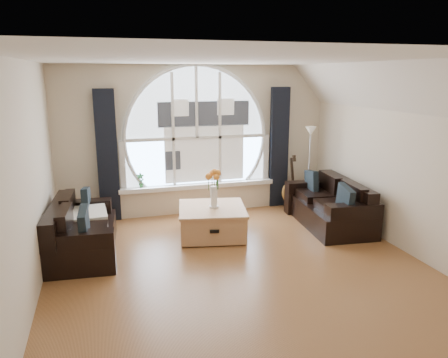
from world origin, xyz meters
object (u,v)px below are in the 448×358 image
at_px(sofa_right, 329,203).
at_px(potted_plant, 141,180).
at_px(floor_lamp, 309,169).
at_px(guitar, 291,181).
at_px(vase_flowers, 214,184).
at_px(sofa_left, 83,227).
at_px(coffee_chest, 212,220).

relative_size(sofa_right, potted_plant, 6.51).
distance_m(floor_lamp, guitar, 0.44).
bearing_deg(floor_lamp, guitar, 137.60).
bearing_deg(vase_flowers, sofa_right, -2.26).
xyz_separation_m(sofa_right, potted_plant, (-3.03, 1.34, 0.28)).
bearing_deg(sofa_left, floor_lamp, 17.14).
xyz_separation_m(floor_lamp, potted_plant, (-3.07, 0.49, -0.12)).
height_order(sofa_right, coffee_chest, sofa_right).
height_order(sofa_right, guitar, guitar).
height_order(sofa_left, potted_plant, potted_plant).
distance_m(coffee_chest, floor_lamp, 2.27).
relative_size(floor_lamp, guitar, 1.51).
xyz_separation_m(sofa_right, floor_lamp, (0.04, 0.85, 0.40)).
xyz_separation_m(sofa_left, guitar, (3.78, 1.15, 0.13)).
xyz_separation_m(vase_flowers, floor_lamp, (2.04, 0.77, -0.06)).
bearing_deg(coffee_chest, potted_plant, 139.39).
xyz_separation_m(sofa_right, guitar, (-0.22, 1.09, 0.13)).
height_order(guitar, potted_plant, guitar).
distance_m(sofa_left, potted_plant, 1.73).
bearing_deg(floor_lamp, potted_plant, 170.95).
relative_size(coffee_chest, floor_lamp, 0.65).
distance_m(sofa_left, coffee_chest, 1.98).
xyz_separation_m(sofa_left, vase_flowers, (1.99, 0.15, 0.46)).
relative_size(coffee_chest, vase_flowers, 1.48).
distance_m(sofa_right, potted_plant, 3.33).
distance_m(coffee_chest, potted_plant, 1.66).
bearing_deg(vase_flowers, coffee_chest, 158.48).
bearing_deg(potted_plant, floor_lamp, -9.05).
xyz_separation_m(guitar, potted_plant, (-2.82, 0.26, 0.15)).
bearing_deg(potted_plant, coffee_chest, -51.41).
xyz_separation_m(coffee_chest, floor_lamp, (2.07, 0.76, 0.55)).
bearing_deg(guitar, vase_flowers, -155.14).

